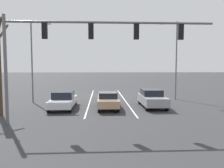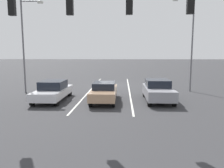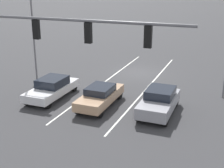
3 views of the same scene
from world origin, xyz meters
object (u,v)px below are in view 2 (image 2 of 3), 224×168
Objects in this scene: car_tan_midlane_front at (104,91)px; traffic_signal_gantry at (57,17)px; car_gray_leftlane_front at (158,90)px; street_lamp_right_shoulder at (25,40)px; street_lamp_left_shoulder at (190,38)px; car_silver_rightlane_front at (53,90)px.

traffic_signal_gantry is at bearing 69.19° from car_tan_midlane_front.
traffic_signal_gantry reaches higher than car_gray_leftlane_front.
car_tan_midlane_front is 8.82m from street_lamp_right_shoulder.
street_lamp_right_shoulder is at bearing 5.18° from street_lamp_left_shoulder.
street_lamp_left_shoulder is at bearing -157.91° from car_silver_rightlane_front.
car_gray_leftlane_front is (-7.72, -0.15, 0.06)m from car_silver_rightlane_front.
car_gray_leftlane_front is 12.09m from street_lamp_right_shoulder.
street_lamp_right_shoulder is at bearing -57.30° from traffic_signal_gantry.
street_lamp_left_shoulder reaches higher than street_lamp_right_shoulder.
car_tan_midlane_front is at bearing -110.81° from traffic_signal_gantry.
street_lamp_left_shoulder is at bearing -147.39° from car_tan_midlane_front.
car_gray_leftlane_front is 3.92m from car_tan_midlane_front.
car_gray_leftlane_front is at bearing 164.50° from street_lamp_right_shoulder.
street_lamp_right_shoulder reaches higher than car_tan_midlane_front.
street_lamp_left_shoulder is (-14.50, -1.32, 0.19)m from street_lamp_right_shoulder.
car_silver_rightlane_front is 7.72m from car_gray_leftlane_front.
street_lamp_right_shoulder is at bearing -25.33° from car_tan_midlane_front.
car_silver_rightlane_front is at bearing 136.04° from street_lamp_right_shoulder.
car_gray_leftlane_front is at bearing -178.88° from car_silver_rightlane_front.
car_gray_leftlane_front is 0.54× the size of street_lamp_right_shoulder.
traffic_signal_gantry reaches higher than car_silver_rightlane_front.
street_lamp_left_shoulder reaches higher than car_gray_leftlane_front.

